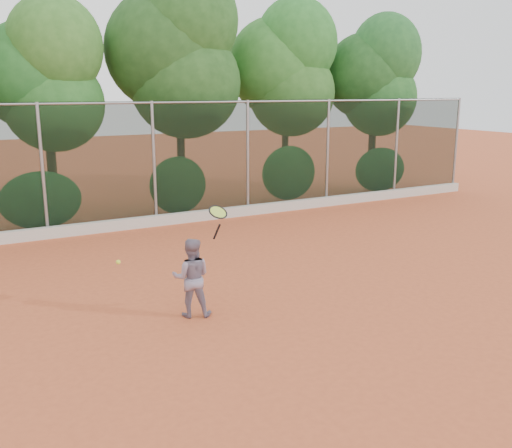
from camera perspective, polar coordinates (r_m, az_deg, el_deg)
ground at (r=10.64m, az=2.61°, el=-7.66°), size 80.00×80.00×0.00m
concrete_curb at (r=16.56m, az=-9.73°, el=0.36°), size 24.00×0.20×0.30m
tennis_player at (r=9.81m, az=-6.47°, el=-5.34°), size 0.82×0.75×1.37m
chainlink_fence at (r=16.44m, az=-10.17°, el=6.30°), size 24.09×0.09×3.50m
foliage_backdrop at (r=18.07m, az=-14.30°, el=14.80°), size 23.70×3.63×7.55m
tennis_racket at (r=9.51m, az=-3.83°, el=0.96°), size 0.37×0.34×0.60m
tennis_ball_in_flight at (r=8.77m, az=-13.61°, el=-3.72°), size 0.07×0.07×0.07m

